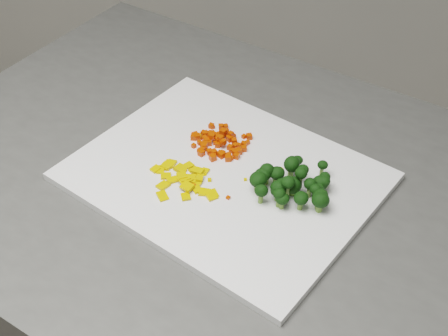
% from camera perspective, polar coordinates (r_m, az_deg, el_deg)
% --- Properties ---
extents(cutting_board, '(0.49, 0.45, 0.01)m').
position_cam_1_polar(cutting_board, '(0.88, 0.00, -0.75)').
color(cutting_board, white).
rests_on(cutting_board, counter_block).
extents(carrot_pile, '(0.09, 0.09, 0.02)m').
position_cam_1_polar(carrot_pile, '(0.92, -0.33, 2.85)').
color(carrot_pile, red).
rests_on(carrot_pile, cutting_board).
extents(pepper_pile, '(0.10, 0.10, 0.01)m').
position_cam_1_polar(pepper_pile, '(0.86, -3.47, -0.85)').
color(pepper_pile, '#DAA20B').
rests_on(pepper_pile, cutting_board).
extents(broccoli_pile, '(0.11, 0.11, 0.05)m').
position_cam_1_polar(broccoli_pile, '(0.84, 6.39, -0.70)').
color(broccoli_pile, black).
rests_on(broccoli_pile, cutting_board).
extents(carrot_cube_0, '(0.01, 0.01, 0.01)m').
position_cam_1_polar(carrot_cube_0, '(0.89, -1.04, 0.96)').
color(carrot_cube_0, red).
rests_on(carrot_cube_0, carrot_pile).
extents(carrot_cube_1, '(0.01, 0.01, 0.01)m').
position_cam_1_polar(carrot_cube_1, '(0.92, -0.25, 2.73)').
color(carrot_cube_1, red).
rests_on(carrot_cube_1, carrot_pile).
extents(carrot_cube_2, '(0.01, 0.01, 0.01)m').
position_cam_1_polar(carrot_cube_2, '(0.95, 0.16, 3.82)').
color(carrot_cube_2, red).
rests_on(carrot_cube_2, carrot_pile).
extents(carrot_cube_3, '(0.01, 0.01, 0.01)m').
position_cam_1_polar(carrot_cube_3, '(0.92, -1.23, 3.00)').
color(carrot_cube_3, red).
rests_on(carrot_cube_3, carrot_pile).
extents(carrot_cube_4, '(0.01, 0.01, 0.01)m').
position_cam_1_polar(carrot_cube_4, '(0.93, -0.07, 3.31)').
color(carrot_cube_4, red).
rests_on(carrot_cube_4, carrot_pile).
extents(carrot_cube_5, '(0.01, 0.01, 0.01)m').
position_cam_1_polar(carrot_cube_5, '(0.92, -1.75, 2.24)').
color(carrot_cube_5, red).
rests_on(carrot_cube_5, carrot_pile).
extents(carrot_cube_6, '(0.01, 0.01, 0.01)m').
position_cam_1_polar(carrot_cube_6, '(0.94, -0.15, 3.21)').
color(carrot_cube_6, red).
rests_on(carrot_cube_6, carrot_pile).
extents(carrot_cube_7, '(0.01, 0.01, 0.01)m').
position_cam_1_polar(carrot_cube_7, '(0.90, -0.94, 1.43)').
color(carrot_cube_7, red).
rests_on(carrot_cube_7, carrot_pile).
extents(carrot_cube_8, '(0.01, 0.01, 0.01)m').
position_cam_1_polar(carrot_cube_8, '(0.93, 2.31, 2.89)').
color(carrot_cube_8, red).
rests_on(carrot_cube_8, carrot_pile).
extents(carrot_cube_9, '(0.01, 0.01, 0.01)m').
position_cam_1_polar(carrot_cube_9, '(0.92, 1.92, 2.16)').
color(carrot_cube_9, red).
rests_on(carrot_cube_9, carrot_pile).
extents(carrot_cube_10, '(0.01, 0.01, 0.01)m').
position_cam_1_polar(carrot_cube_10, '(0.91, -0.04, 2.42)').
color(carrot_cube_10, red).
rests_on(carrot_cube_10, carrot_pile).
extents(carrot_cube_11, '(0.01, 0.01, 0.01)m').
position_cam_1_polar(carrot_cube_11, '(0.91, -1.86, 1.77)').
color(carrot_cube_11, red).
rests_on(carrot_cube_11, carrot_pile).
extents(carrot_cube_12, '(0.01, 0.01, 0.01)m').
position_cam_1_polar(carrot_cube_12, '(0.94, 0.41, 3.13)').
color(carrot_cube_12, red).
rests_on(carrot_cube_12, carrot_pile).
extents(carrot_cube_13, '(0.01, 0.01, 0.01)m').
position_cam_1_polar(carrot_cube_13, '(0.92, 1.04, 2.04)').
color(carrot_cube_13, red).
rests_on(carrot_cube_13, carrot_pile).
extents(carrot_cube_14, '(0.01, 0.01, 0.01)m').
position_cam_1_polar(carrot_cube_14, '(0.92, -0.58, 2.14)').
color(carrot_cube_14, red).
rests_on(carrot_cube_14, carrot_pile).
extents(carrot_cube_15, '(0.01, 0.01, 0.01)m').
position_cam_1_polar(carrot_cube_15, '(0.90, -0.96, 1.14)').
color(carrot_cube_15, red).
rests_on(carrot_cube_15, carrot_pile).
extents(carrot_cube_16, '(0.01, 0.01, 0.01)m').
position_cam_1_polar(carrot_cube_16, '(0.93, -2.80, 2.84)').
color(carrot_cube_16, red).
rests_on(carrot_cube_16, carrot_pile).
extents(carrot_cube_17, '(0.01, 0.01, 0.01)m').
position_cam_1_polar(carrot_cube_17, '(0.94, -1.76, 3.14)').
color(carrot_cube_17, red).
rests_on(carrot_cube_17, carrot_pile).
extents(carrot_cube_18, '(0.01, 0.01, 0.01)m').
position_cam_1_polar(carrot_cube_18, '(0.95, -1.05, 3.79)').
color(carrot_cube_18, red).
rests_on(carrot_cube_18, carrot_pile).
extents(carrot_cube_19, '(0.01, 0.01, 0.01)m').
position_cam_1_polar(carrot_cube_19, '(0.94, -1.88, 3.22)').
color(carrot_cube_19, red).
rests_on(carrot_cube_19, carrot_pile).
extents(carrot_cube_20, '(0.01, 0.01, 0.01)m').
position_cam_1_polar(carrot_cube_20, '(0.93, -2.44, 2.88)').
color(carrot_cube_20, red).
rests_on(carrot_cube_20, carrot_pile).
extents(carrot_cube_21, '(0.01, 0.01, 0.01)m').
position_cam_1_polar(carrot_cube_21, '(0.90, 1.30, 1.52)').
color(carrot_cube_21, red).
rests_on(carrot_cube_21, carrot_pile).
extents(carrot_cube_22, '(0.01, 0.01, 0.01)m').
position_cam_1_polar(carrot_cube_22, '(0.90, 1.13, 1.15)').
color(carrot_cube_22, red).
rests_on(carrot_cube_22, carrot_pile).
extents(carrot_cube_23, '(0.01, 0.01, 0.01)m').
position_cam_1_polar(carrot_cube_23, '(0.92, -1.89, 2.08)').
color(carrot_cube_23, red).
rests_on(carrot_cube_23, carrot_pile).
extents(carrot_cube_24, '(0.01, 0.01, 0.01)m').
position_cam_1_polar(carrot_cube_24, '(0.91, -2.27, 1.62)').
color(carrot_cube_24, red).
rests_on(carrot_cube_24, carrot_pile).
extents(carrot_cube_25, '(0.01, 0.01, 0.01)m').
position_cam_1_polar(carrot_cube_25, '(0.91, 0.55, 1.90)').
color(carrot_cube_25, red).
rests_on(carrot_cube_25, carrot_pile).
extents(carrot_cube_26, '(0.01, 0.01, 0.01)m').
position_cam_1_polar(carrot_cube_26, '(0.92, 1.76, 2.28)').
color(carrot_cube_26, red).
rests_on(carrot_cube_26, carrot_pile).
extents(carrot_cube_27, '(0.01, 0.01, 0.01)m').
position_cam_1_polar(carrot_cube_27, '(0.89, 0.58, 0.85)').
color(carrot_cube_27, red).
rests_on(carrot_cube_27, carrot_pile).
extents(carrot_cube_28, '(0.01, 0.01, 0.01)m').
position_cam_1_polar(carrot_cube_28, '(0.94, -1.34, 3.22)').
color(carrot_cube_28, red).
rests_on(carrot_cube_28, carrot_pile).
extents(carrot_cube_29, '(0.01, 0.01, 0.01)m').
position_cam_1_polar(carrot_cube_29, '(0.90, 0.39, 1.20)').
color(carrot_cube_29, red).
rests_on(carrot_cube_29, carrot_pile).
extents(carrot_cube_30, '(0.01, 0.01, 0.01)m').
position_cam_1_polar(carrot_cube_30, '(0.94, -0.02, 3.30)').
color(carrot_cube_30, red).
rests_on(carrot_cube_30, carrot_pile).
extents(carrot_cube_31, '(0.01, 0.01, 0.01)m').
position_cam_1_polar(carrot_cube_31, '(0.91, -0.15, 2.35)').
color(carrot_cube_31, red).
rests_on(carrot_cube_31, carrot_pile).
extents(carrot_cube_32, '(0.01, 0.01, 0.01)m').
position_cam_1_polar(carrot_cube_32, '(0.90, -1.34, 1.49)').
color(carrot_cube_32, red).
rests_on(carrot_cube_32, carrot_pile).
extents(carrot_cube_33, '(0.01, 0.01, 0.01)m').
position_cam_1_polar(carrot_cube_33, '(0.95, -1.17, 3.87)').
color(carrot_cube_33, red).
rests_on(carrot_cube_33, carrot_pile).
extents(carrot_cube_34, '(0.01, 0.01, 0.01)m').
position_cam_1_polar(carrot_cube_34, '(0.93, -0.58, 3.04)').
color(carrot_cube_34, red).
rests_on(carrot_cube_34, carrot_pile).
extents(carrot_cube_35, '(0.01, 0.01, 0.01)m').
position_cam_1_polar(carrot_cube_35, '(0.89, 0.36, 0.91)').
color(carrot_cube_35, red).
rests_on(carrot_cube_35, carrot_pile).
extents(carrot_cube_36, '(0.01, 0.01, 0.01)m').
position_cam_1_polar(carrot_cube_36, '(0.92, 0.93, 2.48)').
color(carrot_cube_36, red).
rests_on(carrot_cube_36, carrot_pile).
extents(carrot_cube_37, '(0.01, 0.01, 0.01)m').
position_cam_1_polar(carrot_cube_37, '(0.92, -0.33, 2.73)').
color(carrot_cube_37, red).
rests_on(carrot_cube_37, carrot_pile).
extents(carrot_cube_38, '(0.01, 0.01, 0.01)m').
position_cam_1_polar(carrot_cube_38, '(0.94, 0.15, 3.31)').
color(carrot_cube_38, red).
rests_on(carrot_cube_38, carrot_pile).
extents(carrot_cube_39, '(0.01, 0.01, 0.01)m').
position_cam_1_polar(carrot_cube_39, '(0.90, 1.16, 1.11)').
color(carrot_cube_39, red).
rests_on(carrot_cube_39, carrot_pile).
extents(carrot_cube_40, '(0.01, 0.01, 0.01)m').
position_cam_1_polar(carrot_cube_40, '(0.93, 0.63, 3.13)').
color(carrot_cube_40, red).
rests_on(carrot_cube_40, carrot_pile).
extents(carrot_cube_41, '(0.01, 0.01, 0.01)m').
position_cam_1_polar(carrot_cube_41, '(0.90, -2.09, 1.38)').
color(carrot_cube_41, red).
rests_on(carrot_cube_41, carrot_pile).
extents(carrot_cube_42, '(0.01, 0.01, 0.01)m').
position_cam_1_polar(carrot_cube_42, '(0.93, -1.81, 2.73)').
color(carrot_cube_42, red).
rests_on(carrot_cube_42, carrot_pile).
extents(carrot_cube_43, '(0.01, 0.01, 0.01)m').
position_cam_1_polar(carrot_cube_43, '(0.93, 0.54, 2.73)').
color(carrot_cube_43, red).
rests_on(carrot_cube_43, carrot_pile).
extents(carrot_cube_44, '(0.01, 0.01, 0.01)m').
position_cam_1_polar(carrot_cube_44, '(0.92, 2.17, 2.35)').
color(carrot_cube_44, red).
rests_on(carrot_cube_44, carrot_pile).
extents(carrot_cube_45, '(0.01, 0.01, 0.01)m').
position_cam_1_polar(carrot_cube_45, '(0.92, -2.26, 2.33)').
color(carrot_cube_45, red).
rests_on(carrot_cube_45, carrot_pile).
extents(carrot_cube_46, '(0.01, 0.01, 0.01)m').
position_cam_1_polar(carrot_cube_46, '(0.93, -2.50, 2.86)').
color(carrot_cube_46, red).
rests_on(carrot_cube_46, carrot_pile).
extents(carrot_cube_47, '(0.01, 0.01, 0.01)m').
position_cam_1_polar(carrot_cube_47, '(0.90, -0.14, 1.35)').
color(carrot_cube_47, red).
rests_on(carrot_cube_47, carrot_pile).
extents(carrot_cube_48, '(0.01, 0.01, 0.01)m').
position_cam_1_polar(carrot_cube_48, '(0.93, -2.64, 2.99)').
color(carrot_cube_48, red).
rests_on(carrot_cube_48, carrot_pile).
extents(carrot_cube_49, '(0.01, 0.01, 0.01)m').
position_cam_1_polar(carrot_cube_49, '(0.93, 1.83, 2.90)').
color(carrot_cube_49, red).
rests_on(carrot_cube_49, carrot_pile).
extents(carrot_cube_50, '(0.01, 0.01, 0.01)m').
position_cam_1_polar(carrot_cube_50, '(0.92, -2.02, 2.19)').
color(carrot_cube_50, red).
rests_on(carrot_cube_50, carrot_pile).
extents(carrot_cube_51, '(0.01, 0.01, 0.01)m').
position_cam_1_polar(carrot_cube_51, '(0.91, 1.82, 1.78)').
color(carrot_cube_51, red).
rests_on(carrot_cube_51, carrot_pile).
extents(carrot_cube_52, '(0.01, 0.01, 0.01)m').
position_cam_1_polar(carrot_cube_52, '(0.92, -0.81, 2.34)').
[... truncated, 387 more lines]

